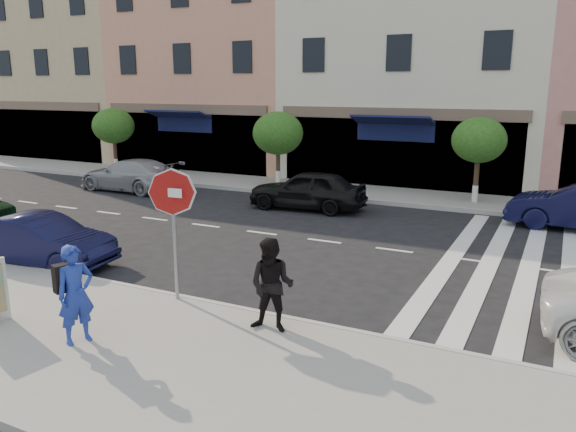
# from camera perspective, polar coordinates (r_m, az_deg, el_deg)

# --- Properties ---
(ground) EXTENTS (120.00, 120.00, 0.00)m
(ground) POSITION_cam_1_polar(r_m,az_deg,el_deg) (12.30, -3.61, -7.06)
(ground) COLOR black
(ground) RESTS_ON ground
(sidewalk_near) EXTENTS (60.00, 4.50, 0.15)m
(sidewalk_near) POSITION_cam_1_polar(r_m,az_deg,el_deg) (9.49, -15.36, -13.39)
(sidewalk_near) COLOR gray
(sidewalk_near) RESTS_ON ground
(sidewalk_far) EXTENTS (60.00, 3.00, 0.15)m
(sidewalk_far) POSITION_cam_1_polar(r_m,az_deg,el_deg) (22.16, 10.79, 2.03)
(sidewalk_far) COLOR gray
(sidewalk_far) RESTS_ON ground
(building_west_far) EXTENTS (12.00, 9.00, 12.00)m
(building_west_far) POSITION_cam_1_polar(r_m,az_deg,el_deg) (38.80, -20.06, 14.92)
(building_west_far) COLOR tan
(building_west_far) RESTS_ON ground
(building_west_mid) EXTENTS (10.00, 9.00, 14.00)m
(building_west_mid) POSITION_cam_1_polar(r_m,az_deg,el_deg) (31.92, -5.70, 17.99)
(building_west_mid) COLOR tan
(building_west_mid) RESTS_ON ground
(building_centre) EXTENTS (11.00, 9.00, 11.00)m
(building_centre) POSITION_cam_1_polar(r_m,az_deg,el_deg) (27.73, 13.80, 15.33)
(building_centre) COLOR beige
(building_centre) RESTS_ON ground
(street_tree_wa) EXTENTS (2.00, 2.00, 3.05)m
(street_tree_wa) POSITION_cam_1_polar(r_m,az_deg,el_deg) (28.78, -17.32, 8.71)
(street_tree_wa) COLOR #473323
(street_tree_wa) RESTS_ON sidewalk_far
(street_tree_wb) EXTENTS (2.10, 2.10, 3.06)m
(street_tree_wb) POSITION_cam_1_polar(r_m,az_deg,el_deg) (23.51, -1.03, 8.38)
(street_tree_wb) COLOR #473323
(street_tree_wb) RESTS_ON sidewalk_far
(street_tree_c) EXTENTS (1.90, 1.90, 3.04)m
(street_tree_c) POSITION_cam_1_polar(r_m,az_deg,el_deg) (21.05, 18.83, 7.27)
(street_tree_c) COLOR #473323
(street_tree_c) RESTS_ON sidewalk_far
(stop_sign) EXTENTS (0.91, 0.13, 2.59)m
(stop_sign) POSITION_cam_1_polar(r_m,az_deg,el_deg) (10.82, -11.64, 1.05)
(stop_sign) COLOR gray
(stop_sign) RESTS_ON sidewalk_near
(photographer) EXTENTS (0.58, 0.70, 1.63)m
(photographer) POSITION_cam_1_polar(r_m,az_deg,el_deg) (9.70, -20.76, -7.45)
(photographer) COLOR #213699
(photographer) RESTS_ON sidewalk_near
(walker) EXTENTS (0.87, 0.72, 1.62)m
(walker) POSITION_cam_1_polar(r_m,az_deg,el_deg) (9.50, -1.65, -7.06)
(walker) COLOR black
(walker) RESTS_ON sidewalk_near
(car_near_mid) EXTENTS (3.82, 1.75, 1.22)m
(car_near_mid) POSITION_cam_1_polar(r_m,az_deg,el_deg) (14.76, -23.86, -2.28)
(car_near_mid) COLOR black
(car_near_mid) RESTS_ON ground
(car_far_left) EXTENTS (4.58, 1.98, 1.31)m
(car_far_left) POSITION_cam_1_polar(r_m,az_deg,el_deg) (24.07, -15.74, 4.04)
(car_far_left) COLOR #9C9CA1
(car_far_left) RESTS_ON ground
(car_far_mid) EXTENTS (4.18, 1.90, 1.39)m
(car_far_mid) POSITION_cam_1_polar(r_m,az_deg,el_deg) (19.63, 1.98, 2.69)
(car_far_mid) COLOR black
(car_far_mid) RESTS_ON ground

